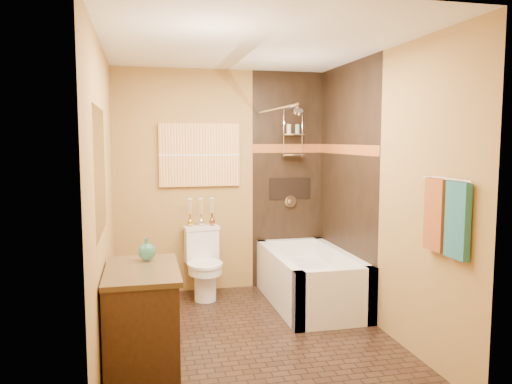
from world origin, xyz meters
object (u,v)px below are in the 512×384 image
object	(u,v)px
sunset_painting	(200,155)
vanity	(142,319)
bathtub	(310,283)
toilet	(204,263)

from	to	relation	value
sunset_painting	vanity	xyz separation A→B (m)	(-0.67, -1.88, -1.16)
bathtub	toilet	distance (m)	1.17
toilet	bathtub	bearing A→B (deg)	-29.70
toilet	vanity	world-z (taller)	vanity
sunset_painting	toilet	world-z (taller)	sunset_painting
toilet	vanity	xyz separation A→B (m)	(-0.67, -1.62, 0.01)
sunset_painting	toilet	size ratio (longest dim) A/B	1.18
bathtub	toilet	world-z (taller)	toilet
sunset_painting	vanity	bearing A→B (deg)	-109.53
bathtub	vanity	world-z (taller)	vanity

